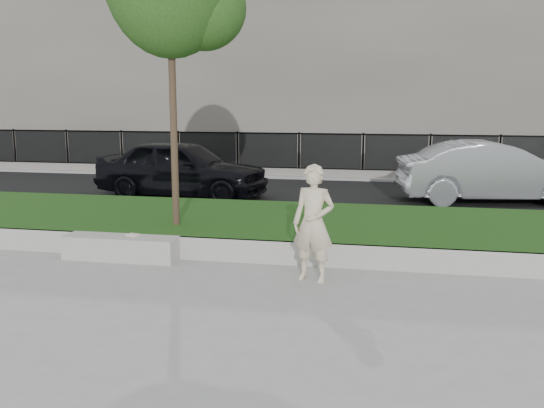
% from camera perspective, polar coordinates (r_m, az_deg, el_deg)
% --- Properties ---
extents(ground, '(90.00, 90.00, 0.00)m').
position_cam_1_polar(ground, '(9.53, -5.25, -7.06)').
color(ground, gray).
rests_on(ground, ground).
extents(grass_bank, '(34.00, 4.00, 0.40)m').
position_cam_1_polar(grass_bank, '(12.30, -1.25, -2.17)').
color(grass_bank, black).
rests_on(grass_bank, ground).
extents(grass_kerb, '(34.00, 0.08, 0.40)m').
position_cam_1_polar(grass_kerb, '(10.44, -3.63, -4.38)').
color(grass_kerb, '#A5A29A').
rests_on(grass_kerb, ground).
extents(street, '(34.00, 7.00, 0.04)m').
position_cam_1_polar(street, '(17.64, 2.68, 0.94)').
color(street, black).
rests_on(street, ground).
extents(far_pavement, '(34.00, 3.00, 0.12)m').
position_cam_1_polar(far_pavement, '(22.05, 4.49, 2.84)').
color(far_pavement, gray).
rests_on(far_pavement, ground).
extents(iron_fence, '(32.00, 0.30, 1.50)m').
position_cam_1_polar(iron_fence, '(21.01, 4.17, 3.82)').
color(iron_fence, slate).
rests_on(iron_fence, far_pavement).
extents(building_facade, '(34.00, 10.00, 10.00)m').
position_cam_1_polar(building_facade, '(28.93, 6.38, 14.30)').
color(building_facade, '#5F5B53').
rests_on(building_facade, ground).
extents(stone_bench, '(2.02, 0.50, 0.41)m').
position_cam_1_polar(stone_bench, '(10.90, -14.03, -4.03)').
color(stone_bench, '#A5A29A').
rests_on(stone_bench, ground).
extents(man, '(0.74, 0.57, 1.80)m').
position_cam_1_polar(man, '(9.24, 3.91, -1.82)').
color(man, beige).
rests_on(man, ground).
extents(book, '(0.24, 0.19, 0.02)m').
position_cam_1_polar(book, '(10.87, -12.95, -2.84)').
color(book, silver).
rests_on(book, stone_bench).
extents(car_dark, '(4.95, 2.41, 1.63)m').
position_cam_1_polar(car_dark, '(16.99, -8.46, 3.33)').
color(car_dark, black).
rests_on(car_dark, street).
extents(car_silver, '(5.14, 2.51, 1.62)m').
position_cam_1_polar(car_silver, '(17.01, 20.10, 2.83)').
color(car_silver, '#95979D').
rests_on(car_silver, street).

